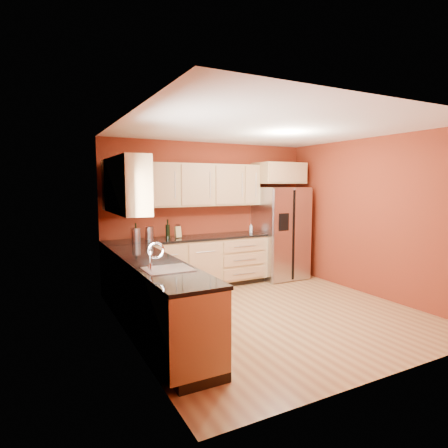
{
  "coord_description": "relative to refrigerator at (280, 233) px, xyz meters",
  "views": [
    {
      "loc": [
        -3.0,
        -4.3,
        1.84
      ],
      "look_at": [
        -0.27,
        0.9,
        1.21
      ],
      "focal_mm": 30.0,
      "sensor_mm": 36.0,
      "label": 1
    }
  ],
  "objects": [
    {
      "name": "soap_dispenser",
      "position": [
        -0.61,
        0.1,
        0.11
      ],
      "size": [
        0.06,
        0.06,
        0.17
      ],
      "primitive_type": "cylinder",
      "rotation": [
        0.0,
        0.0,
        -0.15
      ],
      "color": "silver",
      "rests_on": "countertop_back"
    },
    {
      "name": "floor",
      "position": [
        -1.35,
        -1.62,
        -0.89
      ],
      "size": [
        4.0,
        4.0,
        0.0
      ],
      "primitive_type": "plane",
      "color": "#915E38",
      "rests_on": "ground"
    },
    {
      "name": "knife_block",
      "position": [
        -2.08,
        0.12,
        0.13
      ],
      "size": [
        0.1,
        0.09,
        0.19
      ],
      "primitive_type": "cube",
      "rotation": [
        0.0,
        0.0,
        -0.0
      ],
      "color": "tan",
      "rests_on": "countertop_back"
    },
    {
      "name": "canister_left",
      "position": [
        -2.84,
        0.01,
        0.14
      ],
      "size": [
        0.16,
        0.16,
        0.21
      ],
      "primitive_type": "cylinder",
      "rotation": [
        0.0,
        0.0,
        -0.24
      ],
      "color": "#B6B6BB",
      "rests_on": "countertop_back"
    },
    {
      "name": "wine_bottle_b",
      "position": [
        -2.28,
        0.09,
        0.19
      ],
      "size": [
        0.09,
        0.09,
        0.33
      ],
      "primitive_type": null,
      "rotation": [
        0.0,
        0.0,
        -0.27
      ],
      "color": "black",
      "rests_on": "countertop_back"
    },
    {
      "name": "wall_back",
      "position": [
        -1.35,
        0.38,
        0.41
      ],
      "size": [
        4.0,
        0.04,
        2.6
      ],
      "primitive_type": "cube",
      "color": "maroon",
      "rests_on": "floor"
    },
    {
      "name": "base_cabinets_back",
      "position": [
        -1.9,
        0.07,
        -0.45
      ],
      "size": [
        2.9,
        0.6,
        0.88
      ],
      "primitive_type": "cube",
      "color": "tan",
      "rests_on": "floor"
    },
    {
      "name": "countertop_left",
      "position": [
        -3.04,
        -1.62,
        0.01
      ],
      "size": [
        0.62,
        2.8,
        0.04
      ],
      "primitive_type": "cube",
      "color": "black",
      "rests_on": "base_cabinets_left"
    },
    {
      "name": "refrigerator",
      "position": [
        0.0,
        0.0,
        0.0
      ],
      "size": [
        0.9,
        0.75,
        1.78
      ],
      "primitive_type": "cube",
      "color": "#B6B6BB",
      "rests_on": "floor"
    },
    {
      "name": "upper_cabinets_back",
      "position": [
        -1.6,
        0.21,
        0.94
      ],
      "size": [
        2.3,
        0.33,
        0.75
      ],
      "primitive_type": "cube",
      "color": "tan",
      "rests_on": "wall_back"
    },
    {
      "name": "over_fridge_cabinet",
      "position": [
        0.0,
        0.07,
        1.16
      ],
      "size": [
        0.92,
        0.6,
        0.4
      ],
      "primitive_type": "cube",
      "color": "tan",
      "rests_on": "wall_back"
    },
    {
      "name": "upper_cabinets_left",
      "position": [
        -3.19,
        -0.9,
        0.94
      ],
      "size": [
        0.33,
        1.35,
        0.75
      ],
      "primitive_type": "cube",
      "color": "tan",
      "rests_on": "wall_left"
    },
    {
      "name": "corner_upper_cabinet",
      "position": [
        -3.02,
        0.04,
        0.94
      ],
      "size": [
        0.67,
        0.67,
        0.75
      ],
      "primitive_type": "cube",
      "rotation": [
        0.0,
        0.0,
        0.79
      ],
      "color": "tan",
      "rests_on": "wall_back"
    },
    {
      "name": "wall_front",
      "position": [
        -1.35,
        -3.62,
        0.41
      ],
      "size": [
        4.0,
        0.04,
        2.6
      ],
      "primitive_type": "cube",
      "color": "maroon",
      "rests_on": "floor"
    },
    {
      "name": "window",
      "position": [
        -3.33,
        -2.12,
        0.66
      ],
      "size": [
        0.03,
        0.9,
        1.0
      ],
      "primitive_type": "cube",
      "color": "white",
      "rests_on": "wall_left"
    },
    {
      "name": "base_cabinets_left",
      "position": [
        -3.05,
        -1.62,
        -0.45
      ],
      "size": [
        0.6,
        2.8,
        0.88
      ],
      "primitive_type": "cube",
      "color": "tan",
      "rests_on": "floor"
    },
    {
      "name": "wine_bottle_a",
      "position": [
        -2.83,
        0.03,
        0.18
      ],
      "size": [
        0.09,
        0.09,
        0.3
      ],
      "primitive_type": null,
      "rotation": [
        0.0,
        0.0,
        0.38
      ],
      "color": "black",
      "rests_on": "countertop_back"
    },
    {
      "name": "ceiling",
      "position": [
        -1.35,
        -1.62,
        1.71
      ],
      "size": [
        4.0,
        4.0,
        0.0
      ],
      "primitive_type": "plane",
      "color": "white",
      "rests_on": "wall_back"
    },
    {
      "name": "wall_left",
      "position": [
        -3.35,
        -1.62,
        0.41
      ],
      "size": [
        0.04,
        4.0,
        2.6
      ],
      "primitive_type": "cube",
      "color": "maroon",
      "rests_on": "floor"
    },
    {
      "name": "canister_right",
      "position": [
        -2.59,
        0.12,
        0.14
      ],
      "size": [
        0.14,
        0.14,
        0.21
      ],
      "primitive_type": "cylinder",
      "rotation": [
        0.0,
        0.0,
        -0.09
      ],
      "color": "#B6B6BB",
      "rests_on": "countertop_back"
    },
    {
      "name": "sink_faucet",
      "position": [
        -3.04,
        -2.12,
        0.18
      ],
      "size": [
        0.5,
        0.42,
        0.3
      ],
      "primitive_type": null,
      "color": "silver",
      "rests_on": "countertop_left"
    },
    {
      "name": "countertop_back",
      "position": [
        -1.9,
        0.06,
        0.01
      ],
      "size": [
        2.9,
        0.62,
        0.04
      ],
      "primitive_type": "cube",
      "color": "black",
      "rests_on": "base_cabinets_back"
    },
    {
      "name": "wall_right",
      "position": [
        0.65,
        -1.62,
        0.41
      ],
      "size": [
        0.04,
        4.0,
        2.6
      ],
      "primitive_type": "cube",
      "color": "maroon",
      "rests_on": "floor"
    }
  ]
}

